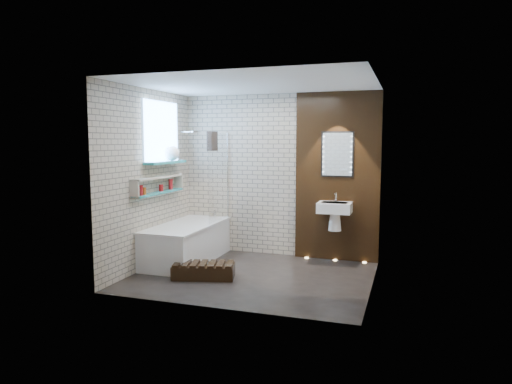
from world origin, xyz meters
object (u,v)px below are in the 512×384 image
(bathtub, at_px, (187,242))
(led_mirror, at_px, (337,154))
(washbasin, at_px, (335,212))
(bath_screen, at_px, (219,177))
(walnut_step, at_px, (204,271))

(bathtub, distance_m, led_mirror, 2.68)
(bathtub, xyz_separation_m, washbasin, (2.17, 0.62, 0.50))
(washbasin, relative_size, led_mirror, 0.83)
(bath_screen, relative_size, led_mirror, 2.00)
(bathtub, relative_size, washbasin, 3.00)
(washbasin, bearing_deg, bath_screen, -174.22)
(bathtub, height_order, walnut_step, bathtub)
(bathtub, height_order, washbasin, washbasin)
(bath_screen, height_order, washbasin, bath_screen)
(bathtub, bearing_deg, washbasin, 16.01)
(bathtub, relative_size, walnut_step, 2.11)
(bath_screen, bearing_deg, walnut_step, -77.22)
(bath_screen, distance_m, walnut_step, 1.70)
(bath_screen, relative_size, walnut_step, 1.69)
(bathtub, distance_m, bath_screen, 1.14)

